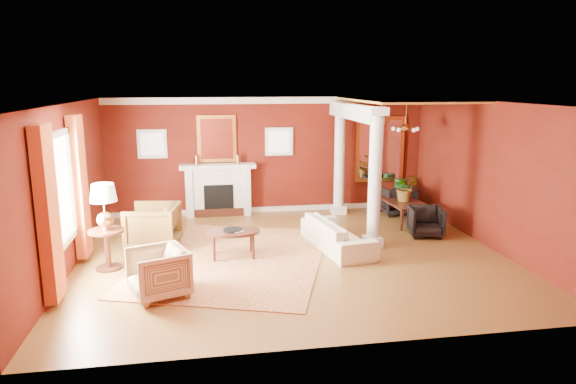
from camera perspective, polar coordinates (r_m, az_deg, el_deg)
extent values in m
plane|color=brown|center=(9.94, 0.54, -7.06)|extent=(8.00, 8.00, 0.00)
cube|color=#57150C|center=(12.98, -2.11, 4.09)|extent=(8.00, 0.04, 2.90)
cube|color=#57150C|center=(6.24, 6.12, -4.92)|extent=(8.00, 0.04, 2.90)
cube|color=#57150C|center=(9.72, -23.35, 0.34)|extent=(0.04, 7.00, 2.90)
cube|color=#57150C|center=(10.97, 21.61, 1.74)|extent=(0.04, 7.00, 2.90)
cube|color=silver|center=(9.39, 0.58, 9.88)|extent=(8.00, 7.00, 0.04)
cube|color=silver|center=(12.86, -7.74, 0.06)|extent=(1.60, 0.34, 1.20)
cube|color=black|center=(12.72, -7.69, -0.76)|extent=(0.72, 0.03, 0.70)
cube|color=black|center=(12.81, -7.65, -2.29)|extent=(1.20, 0.05, 0.20)
cube|color=silver|center=(12.70, -7.82, 2.85)|extent=(1.85, 0.42, 0.10)
cube|color=silver|center=(12.83, -10.86, -0.08)|extent=(0.16, 0.40, 1.20)
cube|color=silver|center=(12.87, -4.62, 0.14)|extent=(0.16, 0.40, 1.20)
cube|color=gold|center=(12.78, -7.92, 5.89)|extent=(0.95, 0.06, 1.15)
cube|color=white|center=(12.75, -7.92, 5.87)|extent=(0.78, 0.02, 0.98)
cube|color=silver|center=(12.86, -14.86, 5.18)|extent=(0.70, 0.06, 0.70)
cube|color=white|center=(12.83, -14.87, 5.17)|extent=(0.54, 0.02, 0.54)
cube|color=silver|center=(12.94, -1.00, 5.63)|extent=(0.70, 0.06, 0.70)
cube|color=white|center=(12.90, -0.98, 5.61)|extent=(0.54, 0.02, 0.54)
cube|color=white|center=(9.13, -24.19, 0.19)|extent=(0.03, 1.30, 1.70)
cube|color=silver|center=(8.46, -25.13, -0.78)|extent=(0.08, 0.10, 1.90)
cube|color=silver|center=(9.79, -22.98, 1.04)|extent=(0.08, 0.10, 1.90)
cube|color=#B34A1E|center=(8.19, -25.12, -2.25)|extent=(0.18, 0.55, 2.60)
cube|color=#B34A1E|center=(10.08, -22.14, 0.54)|extent=(0.18, 0.55, 2.60)
cube|color=silver|center=(10.60, 9.39, -5.44)|extent=(0.34, 0.34, 0.20)
cylinder|color=silver|center=(10.27, 9.65, 1.76)|extent=(0.26, 0.26, 2.50)
cube|color=silver|center=(10.12, 9.91, 8.85)|extent=(0.36, 0.36, 0.16)
cube|color=silver|center=(13.08, 5.63, -1.93)|extent=(0.34, 0.34, 0.20)
cylinder|color=silver|center=(12.82, 5.75, 3.93)|extent=(0.26, 0.26, 2.50)
cube|color=silver|center=(12.70, 5.88, 9.61)|extent=(0.36, 0.36, 0.16)
cube|color=silver|center=(11.65, 7.29, 8.85)|extent=(0.30, 3.20, 0.32)
cube|color=#EBA345|center=(11.88, 12.94, 9.92)|extent=(2.30, 3.40, 0.04)
cube|color=gold|center=(13.60, 10.16, 4.70)|extent=(1.30, 0.06, 1.70)
cube|color=white|center=(13.56, 10.21, 4.68)|extent=(1.10, 0.02, 1.50)
cylinder|color=#AF7737|center=(11.96, 13.01, 8.51)|extent=(0.02, 0.02, 0.65)
sphere|color=#AF7737|center=(11.98, 12.93, 6.96)|extent=(0.20, 0.20, 0.20)
sphere|color=beige|center=(12.09, 14.16, 6.80)|extent=(0.09, 0.09, 0.09)
sphere|color=beige|center=(12.26, 12.83, 6.94)|extent=(0.09, 0.09, 0.09)
sphere|color=beige|center=(12.05, 11.63, 6.91)|extent=(0.09, 0.09, 0.09)
sphere|color=beige|center=(11.75, 12.20, 6.75)|extent=(0.09, 0.09, 0.09)
sphere|color=beige|center=(11.77, 13.81, 6.68)|extent=(0.09, 0.09, 0.09)
cube|color=silver|center=(12.82, -2.14, 10.13)|extent=(8.00, 0.08, 0.16)
cube|color=silver|center=(13.21, -2.04, -1.92)|extent=(8.00, 0.08, 0.12)
cube|color=maroon|center=(9.78, -5.95, -7.41)|extent=(4.36, 5.04, 0.02)
imported|color=#F3ECCC|center=(10.26, 5.53, -4.16)|extent=(0.94, 2.11, 0.80)
imported|color=black|center=(10.57, -14.80, -3.49)|extent=(1.04, 1.09, 0.99)
imported|color=tan|center=(8.26, -14.23, -8.43)|extent=(1.01, 1.04, 0.84)
cylinder|color=black|center=(9.76, -6.15, -4.44)|extent=(1.03, 1.03, 0.05)
cylinder|color=black|center=(9.61, -8.20, -6.41)|extent=(0.05, 0.05, 0.47)
cylinder|color=black|center=(9.65, -3.87, -6.24)|extent=(0.05, 0.05, 0.47)
cylinder|color=black|center=(10.05, -8.26, -5.59)|extent=(0.05, 0.05, 0.47)
cylinder|color=black|center=(10.08, -4.12, -5.43)|extent=(0.05, 0.05, 0.47)
imported|color=black|center=(9.65, -6.20, -3.71)|extent=(0.18, 0.07, 0.25)
cylinder|color=black|center=(9.81, -19.27, -7.93)|extent=(0.45, 0.45, 0.04)
cylinder|color=black|center=(9.70, -19.41, -6.09)|extent=(0.10, 0.10, 0.70)
cylinder|color=black|center=(9.60, -19.56, -4.10)|extent=(0.62, 0.62, 0.04)
sphere|color=#AF7737|center=(9.55, -19.65, -2.91)|extent=(0.29, 0.29, 0.29)
cylinder|color=#AF7737|center=(9.50, -19.73, -1.71)|extent=(0.03, 0.03, 0.31)
cone|color=beige|center=(9.44, -19.85, -0.06)|extent=(0.45, 0.45, 0.31)
imported|color=black|center=(12.43, 12.86, -1.48)|extent=(0.57, 1.48, 0.81)
imported|color=black|center=(11.45, 15.09, -3.05)|extent=(0.79, 0.76, 0.70)
imported|color=black|center=(13.18, 12.07, -0.72)|extent=(0.78, 0.73, 0.79)
sphere|color=#164526|center=(13.57, 12.31, -1.35)|extent=(0.35, 0.35, 0.35)
cylinder|color=#164526|center=(13.52, 12.36, -0.32)|extent=(0.31, 0.31, 0.83)
imported|color=#26591E|center=(12.31, 12.95, 1.53)|extent=(0.73, 0.77, 0.51)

